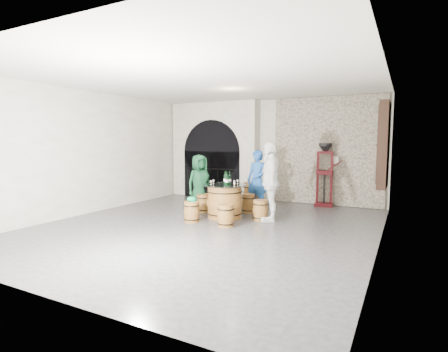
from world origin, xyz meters
The scene contains 31 objects.
ground centered at (0.00, 0.00, 0.00)m, with size 8.00×8.00×0.00m, color #2C2C2E.
wall_back centered at (0.00, 4.00, 1.60)m, with size 8.00×8.00×0.00m, color beige.
wall_front centered at (0.00, -4.00, 1.60)m, with size 8.00×8.00×0.00m, color beige.
wall_left centered at (-3.50, 0.00, 1.60)m, with size 8.00×8.00×0.00m, color beige.
wall_right centered at (3.50, 0.00, 1.60)m, with size 8.00×8.00×0.00m, color beige.
ceiling centered at (0.00, 0.00, 3.20)m, with size 8.00×8.00×0.00m, color beige.
stone_facing_panel centered at (1.80, 3.94, 1.60)m, with size 3.20×0.12×3.18m, color gray.
arched_opening centered at (-1.90, 3.74, 1.58)m, with size 3.10×0.60×3.19m.
shuttered_window centered at (3.38, 2.40, 1.80)m, with size 0.23×1.10×2.00m.
barrel_table centered at (-0.07, 0.96, 0.41)m, with size 1.08×1.08×0.83m.
barrel_stool_left centered at (-0.90, 1.31, 0.24)m, with size 0.38×0.38×0.49m.
barrel_stool_far centered at (0.20, 1.82, 0.24)m, with size 0.38×0.38×0.49m.
barrel_stool_right centered at (0.82, 1.12, 0.24)m, with size 0.38×0.38×0.49m.
barrel_stool_near_right centered at (0.37, 0.17, 0.24)m, with size 0.38×0.38×0.49m.
barrel_stool_near_left centered at (-0.54, 0.19, 0.24)m, with size 0.38×0.38×0.49m.
green_cap centered at (-0.54, 0.19, 0.54)m, with size 0.25×0.21×0.12m.
person_green centered at (-1.05, 1.37, 0.77)m, with size 0.75×0.49×1.54m, color #0F381F.
person_blue centered at (0.31, 2.16, 0.83)m, with size 0.61×0.40×1.66m, color #1A4892.
person_white centered at (1.05, 1.16, 0.94)m, with size 1.11×0.46×1.89m, color white.
wine_bottle_left centered at (-0.10, 1.05, 0.96)m, with size 0.08×0.08×0.32m.
wine_bottle_center centered at (0.03, 0.88, 0.96)m, with size 0.08×0.08×0.32m.
wine_bottle_right centered at (0.03, 1.03, 0.96)m, with size 0.08×0.08×0.32m.
tasting_glass_a centered at (-0.36, 0.80, 0.88)m, with size 0.05×0.05×0.10m, color #C16325, non-canonical shape.
tasting_glass_b centered at (0.13, 1.09, 0.88)m, with size 0.05×0.05×0.10m, color #C16325, non-canonical shape.
tasting_glass_c centered at (-0.18, 1.26, 0.88)m, with size 0.05×0.05×0.10m, color #C16325, non-canonical shape.
tasting_glass_d centered at (0.14, 1.26, 0.88)m, with size 0.05×0.05×0.10m, color #C16325, non-canonical shape.
tasting_glass_e centered at (0.32, 0.71, 0.88)m, with size 0.05×0.05×0.10m, color #C16325, non-canonical shape.
tasting_glass_f centered at (-0.39, 0.98, 0.88)m, with size 0.05×0.05×0.10m, color #C16325, non-canonical shape.
side_barrel centered at (-0.07, 2.71, 0.35)m, with size 0.53×0.53×0.71m.
corking_press centered at (1.78, 3.69, 1.07)m, with size 0.78×0.46×1.84m.
control_box centered at (2.05, 3.86, 1.35)m, with size 0.18×0.10×0.22m, color silver.
Camera 1 is at (3.88, -6.60, 1.88)m, focal length 28.00 mm.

